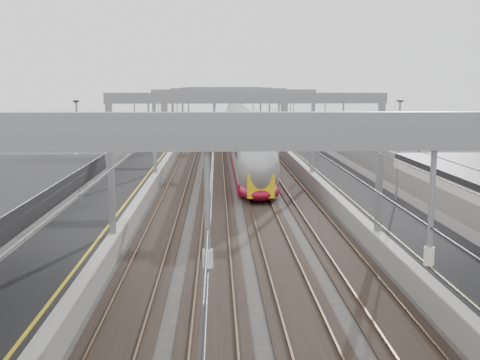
{
  "coord_description": "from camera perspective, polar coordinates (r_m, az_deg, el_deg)",
  "views": [
    {
      "loc": [
        -1.37,
        -5.79,
        7.95
      ],
      "look_at": [
        0.0,
        29.73,
        2.32
      ],
      "focal_mm": 45.0,
      "sensor_mm": 36.0,
      "label": 1
    }
  ],
  "objects": [
    {
      "name": "platform_right",
      "position": [
        52.18,
        8.16,
        0.71
      ],
      "size": [
        4.0,
        120.0,
        1.0
      ],
      "primitive_type": "cube",
      "color": "black",
      "rests_on": "ground"
    },
    {
      "name": "train",
      "position": [
        63.35,
        0.4,
        3.81
      ],
      "size": [
        2.87,
        52.21,
        4.53
      ],
      "color": "maroon",
      "rests_on": "ground"
    },
    {
      "name": "overbridge",
      "position": [
        105.83,
        -1.48,
        7.57
      ],
      "size": [
        22.0,
        2.2,
        6.9
      ],
      "color": "gray",
      "rests_on": "ground"
    },
    {
      "name": "signal_red_near",
      "position": [
        74.57,
        1.32,
        4.75
      ],
      "size": [
        0.32,
        0.32,
        3.48
      ],
      "color": "black",
      "rests_on": "ground"
    },
    {
      "name": "wall_right",
      "position": [
        52.7,
        11.61,
        1.9
      ],
      "size": [
        0.3,
        120.0,
        3.2
      ],
      "primitive_type": "cube",
      "color": "gray",
      "rests_on": "ground"
    },
    {
      "name": "wall_left",
      "position": [
        52.12,
        -13.07,
        1.77
      ],
      "size": [
        0.3,
        120.0,
        3.2
      ],
      "primitive_type": "cube",
      "color": "gray",
      "rests_on": "ground"
    },
    {
      "name": "overhead_line",
      "position": [
        57.45,
        -0.85,
        7.2
      ],
      "size": [
        13.0,
        140.0,
        6.6
      ],
      "color": "gray",
      "rests_on": "platform_left"
    },
    {
      "name": "signal_green",
      "position": [
        76.37,
        -5.1,
        4.81
      ],
      "size": [
        0.32,
        0.32,
        3.48
      ],
      "color": "black",
      "rests_on": "ground"
    },
    {
      "name": "tracks",
      "position": [
        51.41,
        -0.66,
        0.17
      ],
      "size": [
        11.4,
        140.0,
        0.2
      ],
      "color": "black",
      "rests_on": "ground"
    },
    {
      "name": "platform_left",
      "position": [
        51.75,
        -9.55,
        0.6
      ],
      "size": [
        4.0,
        120.0,
        1.0
      ],
      "primitive_type": "cube",
      "color": "black",
      "rests_on": "ground"
    },
    {
      "name": "signal_red_far",
      "position": [
        79.4,
        2.7,
        5.0
      ],
      "size": [
        0.32,
        0.32,
        3.48
      ],
      "color": "black",
      "rests_on": "ground"
    }
  ]
}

